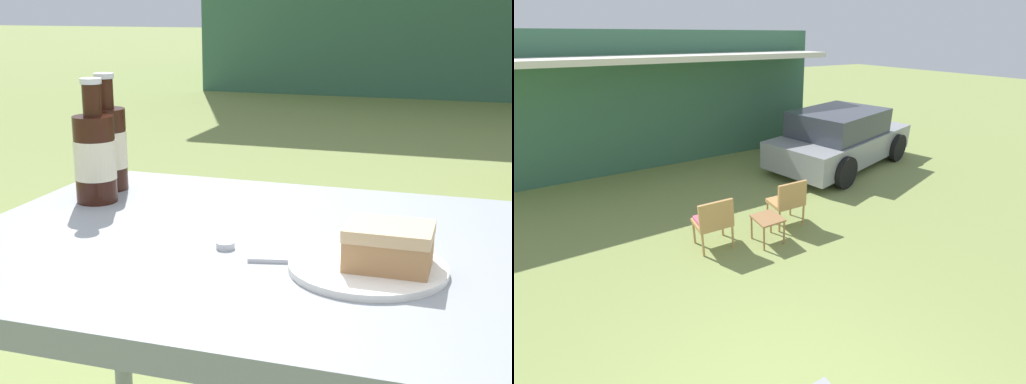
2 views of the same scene
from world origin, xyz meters
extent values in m
cube|color=#38664C|center=(1.17, 9.64, 1.59)|extent=(8.68, 4.12, 3.17)
cube|color=silver|center=(1.17, 6.99, 2.60)|extent=(8.24, 1.20, 0.12)
cube|color=gray|center=(5.12, 5.36, 0.51)|extent=(4.35, 2.78, 0.63)
cube|color=#383D47|center=(4.92, 5.31, 1.12)|extent=(2.57, 2.17, 0.59)
cylinder|color=black|center=(6.08, 6.58, 0.35)|extent=(0.74, 0.38, 0.71)
cylinder|color=black|center=(6.56, 4.78, 0.35)|extent=(0.74, 0.38, 0.71)
cylinder|color=black|center=(3.67, 5.94, 0.35)|extent=(0.74, 0.38, 0.71)
cylinder|color=black|center=(4.15, 4.14, 0.35)|extent=(0.74, 0.38, 0.71)
cylinder|color=#B2844C|center=(1.06, 3.70, 0.20)|extent=(0.04, 0.04, 0.39)
cylinder|color=#B2844C|center=(0.58, 3.72, 0.20)|extent=(0.04, 0.04, 0.39)
cylinder|color=#B2844C|center=(1.05, 3.29, 0.20)|extent=(0.04, 0.04, 0.39)
cylinder|color=#B2844C|center=(0.57, 3.30, 0.20)|extent=(0.04, 0.04, 0.39)
cube|color=#B2844C|center=(0.82, 3.50, 0.42)|extent=(0.55, 0.49, 0.06)
cube|color=#B2844C|center=(0.81, 3.29, 0.65)|extent=(0.54, 0.06, 0.40)
cube|color=#CC5670|center=(0.82, 3.50, 0.48)|extent=(0.50, 0.41, 0.05)
cylinder|color=#B2844C|center=(2.43, 3.70, 0.20)|extent=(0.04, 0.04, 0.39)
cylinder|color=#B2844C|center=(1.94, 3.72, 0.20)|extent=(0.04, 0.04, 0.39)
cylinder|color=#B2844C|center=(2.41, 3.29, 0.20)|extent=(0.04, 0.04, 0.39)
cylinder|color=#B2844C|center=(1.93, 3.30, 0.20)|extent=(0.04, 0.04, 0.39)
cube|color=#B2844C|center=(2.18, 3.50, 0.42)|extent=(0.56, 0.49, 0.06)
cube|color=#B2844C|center=(2.17, 3.29, 0.65)|extent=(0.54, 0.07, 0.40)
cube|color=#996B42|center=(1.61, 3.16, 0.43)|extent=(0.42, 0.45, 0.03)
cylinder|color=#996B42|center=(1.43, 2.96, 0.21)|extent=(0.03, 0.03, 0.41)
cylinder|color=#996B42|center=(1.79, 2.96, 0.21)|extent=(0.03, 0.03, 0.41)
cylinder|color=#996B42|center=(1.43, 3.36, 0.21)|extent=(0.03, 0.03, 0.41)
cylinder|color=#996B42|center=(1.79, 3.36, 0.21)|extent=(0.03, 0.03, 0.41)
camera|label=1|loc=(0.36, -0.99, 1.11)|focal=50.00mm
camera|label=2|loc=(-0.81, -0.91, 3.06)|focal=24.00mm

